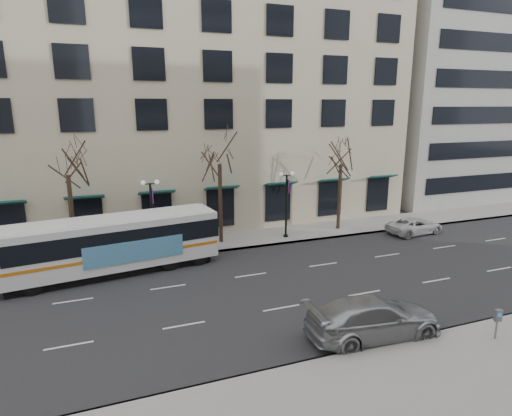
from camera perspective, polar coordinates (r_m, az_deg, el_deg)
name	(u,v)px	position (r m, az deg, el deg)	size (l,w,h in m)	color
ground	(265,290)	(24.34, 1.17, -10.89)	(160.00, 160.00, 0.00)	black
sidewalk_far	(281,235)	(33.90, 3.41, -3.58)	(80.00, 4.00, 0.15)	gray
building_hotel	(161,83)	(42.06, -12.49, 15.94)	(40.00, 20.00, 24.00)	tan
building_office	(454,39)	(58.29, 24.89, 19.76)	(25.00, 20.00, 35.00)	#999993
tree_far_left	(66,160)	(29.61, -23.97, 5.87)	(3.60, 3.60, 8.34)	black
tree_far_mid	(219,151)	(30.65, -4.91, 7.61)	(3.60, 3.60, 8.55)	black
tree_far_right	(341,152)	(34.74, 11.33, 7.31)	(3.60, 3.60, 8.06)	black
lamp_post_left	(152,213)	(29.81, -13.70, -0.65)	(1.22, 0.45, 5.21)	black
lamp_post_right	(286,202)	(32.45, 4.07, 0.87)	(1.22, 0.45, 5.21)	black
city_bus	(113,243)	(27.47, -18.49, -4.46)	(13.10, 4.47, 3.48)	white
silver_car	(374,318)	(20.28, 15.41, -13.91)	(2.51, 6.17, 1.79)	#9FA3A7
white_pickup	(415,226)	(36.54, 20.40, -2.21)	(2.17, 4.71, 1.31)	silver
pay_station	(498,318)	(21.74, 29.54, -12.62)	(0.33, 0.26, 1.37)	slate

